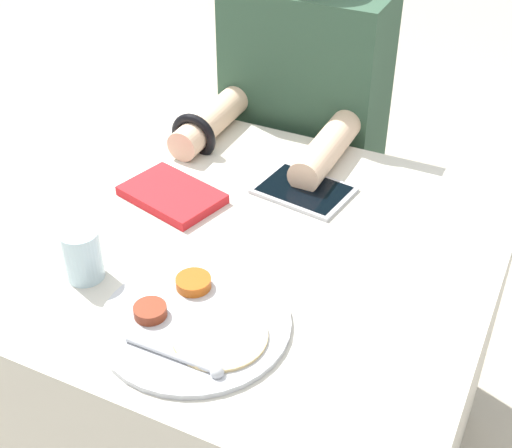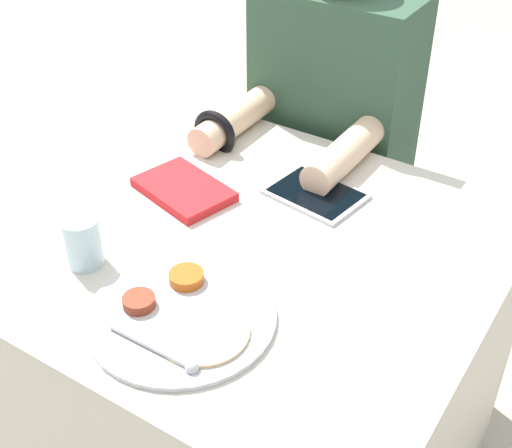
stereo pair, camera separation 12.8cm
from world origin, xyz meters
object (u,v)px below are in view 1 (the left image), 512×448
(thali_tray, at_px, (196,322))
(person_diner, at_px, (301,165))
(red_notebook, at_px, (172,195))
(tablet_device, at_px, (304,190))
(drinking_glass, at_px, (82,255))

(thali_tray, relative_size, person_diner, 0.27)
(red_notebook, xyz_separation_m, person_diner, (0.09, 0.49, -0.17))
(thali_tray, xyz_separation_m, red_notebook, (-0.22, 0.30, 0.00))
(thali_tray, relative_size, tablet_device, 1.54)
(thali_tray, relative_size, drinking_glass, 3.27)
(red_notebook, bearing_deg, person_diner, 80.05)
(tablet_device, bearing_deg, person_diner, 112.84)
(drinking_glass, bearing_deg, red_notebook, 87.80)
(red_notebook, distance_m, drinking_glass, 0.28)
(tablet_device, relative_size, person_diner, 0.17)
(thali_tray, distance_m, drinking_glass, 0.24)
(person_diner, distance_m, drinking_glass, 0.80)
(tablet_device, height_order, person_diner, person_diner)
(thali_tray, height_order, tablet_device, thali_tray)
(red_notebook, bearing_deg, tablet_device, 31.22)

